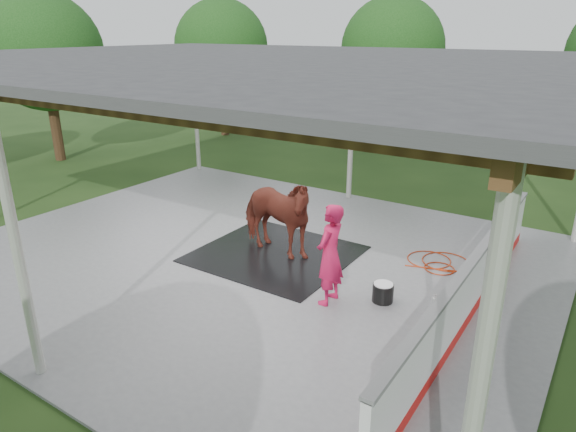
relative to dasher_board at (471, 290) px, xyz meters
The scene contains 12 objects.
ground 4.64m from the dasher_board, behind, with size 100.00×100.00×0.00m, color #1E3814.
concrete_slab 4.63m from the dasher_board, behind, with size 12.00×10.00×0.05m, color slate.
pavilion_structure 5.70m from the dasher_board, behind, with size 12.60×10.60×4.05m.
dasher_board is the anchor object (origin of this frame).
tree_belt 5.43m from the dasher_board, 168.18° to the left, with size 28.00×28.00×5.80m.
rubber_mat 4.17m from the dasher_board, behind, with size 3.11×2.92×0.02m, color black.
horse 4.15m from the dasher_board, behind, with size 0.93×2.05×1.73m, color maroon.
handler 2.35m from the dasher_board, 160.94° to the right, with size 0.66×0.43×1.80m, color #CA1548.
wash_bucket 1.47m from the dasher_board, behind, with size 0.37×0.37×0.34m.
soap_bottle_a 2.49m from the dasher_board, behind, with size 0.10×0.10×0.26m, color silver.
soap_bottle_b 0.76m from the dasher_board, 164.60° to the left, with size 0.09×0.09×0.20m, color #338CD8.
hose_coil 2.23m from the dasher_board, 120.31° to the left, with size 1.49×1.17×0.02m.
Camera 1 is at (6.20, -7.79, 4.58)m, focal length 32.00 mm.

